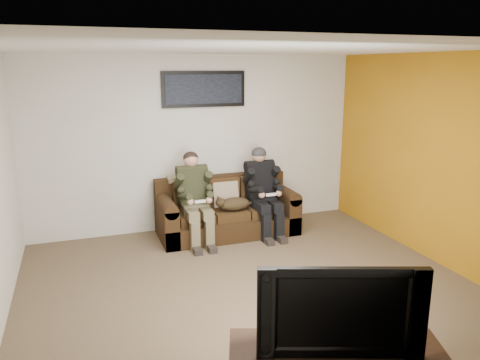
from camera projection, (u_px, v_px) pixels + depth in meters
name	position (u px, v px, depth m)	size (l,w,h in m)	color
floor	(250.00, 288.00, 5.26)	(5.00, 5.00, 0.00)	brown
ceiling	(251.00, 48.00, 4.64)	(5.00, 5.00, 0.00)	silver
wall_back	(198.00, 143.00, 7.01)	(5.00, 5.00, 0.00)	beige
wall_front	(379.00, 254.00, 2.89)	(5.00, 5.00, 0.00)	beige
wall_right	(440.00, 160.00, 5.76)	(4.50, 4.50, 0.00)	beige
accent_wall_right	(439.00, 160.00, 5.76)	(4.50, 4.50, 0.00)	#AE7111
sofa	(226.00, 212.00, 6.95)	(2.01, 0.87, 0.82)	black
throw_pillow	(225.00, 194.00, 6.92)	(0.38, 0.11, 0.37)	tan
throw_blanket	(181.00, 178.00, 6.87)	(0.41, 0.20, 0.07)	tan
person_left	(195.00, 193.00, 6.54)	(0.51, 0.87, 1.26)	#706346
person_right	(263.00, 187.00, 6.88)	(0.51, 0.86, 1.27)	black
cat	(233.00, 204.00, 6.71)	(0.66, 0.26, 0.24)	#42311A
framed_poster	(204.00, 89.00, 6.82)	(1.25, 0.05, 0.52)	black
television	(338.00, 305.00, 3.26)	(1.15, 0.15, 0.66)	black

